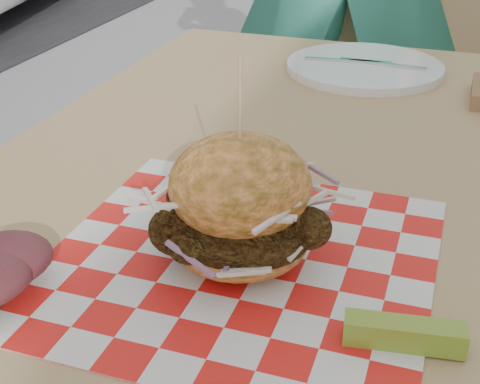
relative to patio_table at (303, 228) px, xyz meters
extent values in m
cube|color=tan|center=(0.00, 0.00, 0.06)|extent=(0.80, 1.20, 0.04)
cylinder|color=#333338|center=(-0.34, 0.54, -0.32)|extent=(0.05, 0.05, 0.71)
cube|color=tan|center=(0.00, 0.96, -0.22)|extent=(0.45, 0.45, 0.04)
cube|color=tan|center=(-0.02, 1.16, 0.03)|extent=(0.42, 0.07, 0.50)
cylinder|color=#333338|center=(-0.17, 0.77, -0.46)|extent=(0.03, 0.03, 0.43)
cylinder|color=#333338|center=(0.19, 0.80, -0.46)|extent=(0.03, 0.03, 0.43)
cylinder|color=#333338|center=(-0.19, 1.13, -0.46)|extent=(0.03, 0.03, 0.43)
cylinder|color=#333338|center=(0.17, 1.15, -0.46)|extent=(0.03, 0.03, 0.43)
cube|color=red|center=(-0.01, -0.21, 0.08)|extent=(0.36, 0.36, 0.00)
ellipsoid|color=#F29344|center=(-0.01, -0.21, 0.10)|extent=(0.13, 0.13, 0.04)
ellipsoid|color=brown|center=(-0.01, -0.21, 0.12)|extent=(0.14, 0.13, 0.07)
ellipsoid|color=#F29344|center=(-0.01, -0.21, 0.16)|extent=(0.13, 0.13, 0.09)
cylinder|color=tan|center=(-0.01, -0.21, 0.23)|extent=(0.00, 0.00, 0.10)
cube|color=#89AC32|center=(0.15, -0.28, 0.09)|extent=(0.10, 0.04, 0.02)
cylinder|color=white|center=(0.00, 0.42, 0.09)|extent=(0.27, 0.27, 0.01)
cube|color=silver|center=(-0.03, 0.42, 0.09)|extent=(0.15, 0.03, 0.00)
cube|color=silver|center=(0.03, 0.42, 0.09)|extent=(0.15, 0.03, 0.00)
camera|label=1|loc=(0.16, -0.71, 0.44)|focal=50.00mm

